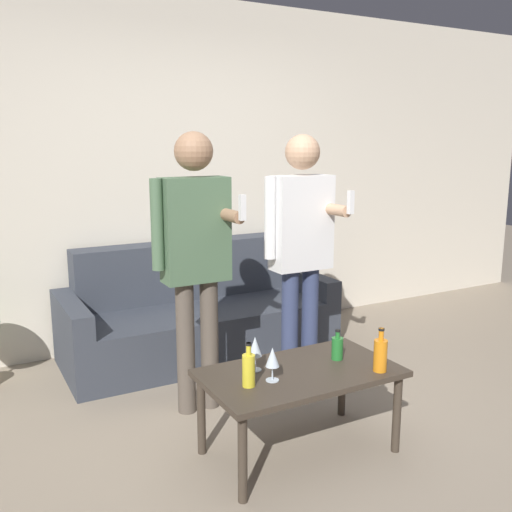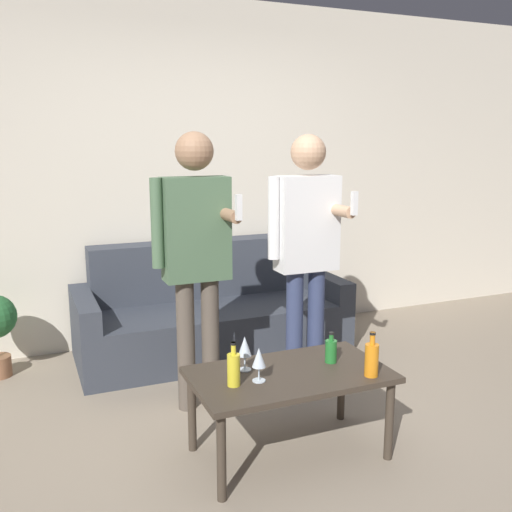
{
  "view_description": "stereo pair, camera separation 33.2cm",
  "coord_description": "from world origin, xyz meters",
  "px_view_note": "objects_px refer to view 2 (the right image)",
  "views": [
    {
      "loc": [
        -1.56,
        -2.27,
        1.61
      ],
      "look_at": [
        -0.01,
        0.59,
        0.95
      ],
      "focal_mm": 40.0,
      "sensor_mm": 36.0,
      "label": 1
    },
    {
      "loc": [
        -1.27,
        -2.42,
        1.61
      ],
      "look_at": [
        -0.01,
        0.59,
        0.95
      ],
      "focal_mm": 40.0,
      "sensor_mm": 36.0,
      "label": 2
    }
  ],
  "objects_px": {
    "couch": "(210,314)",
    "coffee_table": "(290,382)",
    "bottle_orange": "(234,369)",
    "person_standing_left": "(196,248)",
    "person_standing_right": "(306,241)"
  },
  "relations": [
    {
      "from": "couch",
      "to": "person_standing_left",
      "type": "distance_m",
      "value": 1.19
    },
    {
      "from": "coffee_table",
      "to": "bottle_orange",
      "type": "relative_size",
      "value": 4.61
    },
    {
      "from": "coffee_table",
      "to": "person_standing_left",
      "type": "distance_m",
      "value": 0.96
    },
    {
      "from": "bottle_orange",
      "to": "person_standing_left",
      "type": "height_order",
      "value": "person_standing_left"
    },
    {
      "from": "coffee_table",
      "to": "person_standing_left",
      "type": "height_order",
      "value": "person_standing_left"
    },
    {
      "from": "bottle_orange",
      "to": "person_standing_right",
      "type": "height_order",
      "value": "person_standing_right"
    },
    {
      "from": "couch",
      "to": "coffee_table",
      "type": "xyz_separation_m",
      "value": [
        -0.1,
        -1.6,
        0.11
      ]
    },
    {
      "from": "couch",
      "to": "coffee_table",
      "type": "bearing_deg",
      "value": -93.46
    },
    {
      "from": "couch",
      "to": "person_standing_right",
      "type": "relative_size",
      "value": 1.22
    },
    {
      "from": "coffee_table",
      "to": "bottle_orange",
      "type": "bearing_deg",
      "value": -172.56
    },
    {
      "from": "person_standing_right",
      "to": "bottle_orange",
      "type": "bearing_deg",
      "value": -135.7
    },
    {
      "from": "person_standing_right",
      "to": "person_standing_left",
      "type": "bearing_deg",
      "value": -179.76
    },
    {
      "from": "coffee_table",
      "to": "person_standing_left",
      "type": "relative_size",
      "value": 0.6
    },
    {
      "from": "coffee_table",
      "to": "couch",
      "type": "bearing_deg",
      "value": 86.54
    },
    {
      "from": "couch",
      "to": "person_standing_left",
      "type": "bearing_deg",
      "value": -112.48
    }
  ]
}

